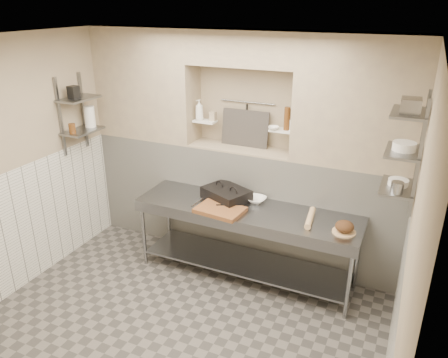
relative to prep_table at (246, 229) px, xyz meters
The scene contains 48 objects.
floor 1.40m from the prep_table, 104.08° to the right, with size 4.00×3.90×0.10m, color #57524D.
ceiling 2.52m from the prep_table, 104.08° to the right, with size 4.00×3.90×0.10m, color silver.
wall_left 2.74m from the prep_table, 153.24° to the right, with size 0.10×3.90×2.80m, color tan.
wall_right 2.25m from the prep_table, 34.01° to the right, with size 0.10×3.90×2.80m, color tan.
wall_back 1.15m from the prep_table, 109.97° to the left, with size 4.00×0.10×2.80m, color tan.
backwall_lower 0.64m from the prep_table, 117.64° to the left, with size 4.00×0.40×1.40m, color silver.
alcove_sill 1.00m from the prep_table, 117.64° to the left, with size 1.30×0.40×0.02m, color tan.
backwall_pillar_left 2.25m from the prep_table, 160.74° to the left, with size 1.35×0.40×1.40m, color tan.
backwall_pillar_right 1.87m from the prep_table, 28.87° to the left, with size 1.35×0.40×1.40m, color tan.
backwall_header 2.06m from the prep_table, 117.64° to the left, with size 1.30×0.40×0.40m, color tan.
wainscot_left 2.58m from the prep_table, 152.64° to the right, with size 0.02×3.90×1.40m, color silver.
wainscot_right 2.07m from the prep_table, 34.95° to the right, with size 0.02×3.90×1.40m, color silver.
alcove_shelf_left 1.44m from the prep_table, 144.57° to the left, with size 0.28×0.16×0.03m, color white.
alcove_shelf_right 1.22m from the prep_table, 70.28° to the left, with size 0.28×0.16×0.03m, color white.
utensil_rail 1.53m from the prep_table, 111.94° to the left, with size 0.02×0.02×0.70m, color gray.
hanging_steel 1.38m from the prep_table, 112.49° to the left, with size 0.02×0.02×0.30m, color black.
splash_panel 1.24m from the prep_table, 113.99° to the left, with size 0.60×0.02×0.45m, color #383330.
shelf_rail_left_a 2.55m from the prep_table, behind, with size 0.03×0.03×0.95m, color slate.
shelf_rail_left_b 2.57m from the prep_table, behind, with size 0.03×0.03×0.95m, color slate.
wall_shelf_left_lower 2.35m from the prep_table, behind, with size 0.30×0.50×0.03m, color slate.
wall_shelf_left_upper 2.54m from the prep_table, behind, with size 0.30×0.50×0.03m, color slate.
shelf_rail_right_a 2.07m from the prep_table, ahead, with size 0.03×0.03×1.05m, color slate.
shelf_rail_right_b 2.09m from the prep_table, 11.23° to the right, with size 0.03×0.03×1.05m, color slate.
wall_shelf_right_lower 1.77m from the prep_table, ahead, with size 0.30×0.50×0.03m, color slate.
wall_shelf_right_mid 1.96m from the prep_table, ahead, with size 0.30×0.50×0.03m, color slate.
wall_shelf_right_upper 2.20m from the prep_table, ahead, with size 0.30×0.50×0.03m, color slate.
prep_table is the anchor object (origin of this frame).
panini_press 0.47m from the prep_table, 156.87° to the left, with size 0.63×0.56×0.14m.
cutting_board 0.41m from the prep_table, 142.35° to the right, with size 0.52×0.36×0.05m, color brown.
knife_blade 0.36m from the prep_table, 156.58° to the right, with size 0.29×0.03×0.01m, color gray.
tongs 0.65m from the prep_table, 161.51° to the right, with size 0.02×0.02×0.23m, color gray.
mixing_bowl 0.37m from the prep_table, 82.09° to the left, with size 0.23×0.23×0.06m, color white.
rolling_pin 0.79m from the prep_table, ahead, with size 0.07×0.07×0.44m, color #DEB784.
bread_board 1.14m from the prep_table, ahead, with size 0.24×0.24×0.01m, color #DEB784.
bread_loaf 1.16m from the prep_table, ahead, with size 0.19×0.19×0.11m, color #4C2D19.
bottle_soap 1.57m from the prep_table, 148.00° to the left, with size 0.10×0.10×0.26m, color white.
jar_alcove 1.45m from the prep_table, 139.41° to the left, with size 0.07×0.07×0.11m, color tan.
bowl_alcove 1.21m from the prep_table, 77.40° to the left, with size 0.12×0.12×0.04m, color white.
condiment_a 1.36m from the prep_table, 67.16° to the left, with size 0.06×0.06×0.24m, color #512C11.
condiment_b 1.35m from the prep_table, 65.59° to the left, with size 0.07×0.07×0.27m, color #512C11.
condiment_c 1.31m from the prep_table, 60.12° to the left, with size 0.07×0.07×0.12m, color white.
jug_left 2.40m from the prep_table, behind, with size 0.13×0.13×0.26m, color white.
jar_left 2.39m from the prep_table, behind, with size 0.08×0.08×0.12m, color #512C11.
box_left_upper 2.59m from the prep_table, behind, with size 0.11×0.11×0.15m, color black.
bowl_right 1.79m from the prep_table, ahead, with size 0.18×0.18×0.06m, color white.
canister_right 1.83m from the prep_table, 11.53° to the right, with size 0.11×0.11×0.11m, color gray.
bowl_right_mid 2.00m from the prep_table, ahead, with size 0.20×0.20×0.08m, color white.
basket_right 2.26m from the prep_table, ahead, with size 0.16×0.20×0.13m, color gray.
Camera 1 is at (1.91, -2.97, 3.11)m, focal length 35.00 mm.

